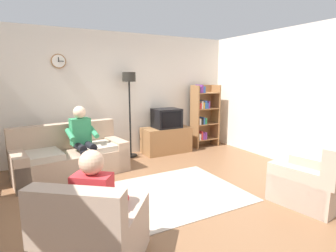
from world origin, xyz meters
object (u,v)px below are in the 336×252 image
(floor_lamp, at_px, (129,91))
(bookshelf, at_px, (203,115))
(tv, at_px, (167,118))
(armchair_near_window, at_px, (95,238))
(tv_stand, at_px, (166,140))
(armchair_near_bookshelf, at_px, (312,183))
(person_in_left_armchair, at_px, (98,201))
(person_on_couch, at_px, (83,137))
(couch, at_px, (71,158))

(floor_lamp, bearing_deg, bookshelf, -0.81)
(tv, xyz_separation_m, armchair_near_window, (-2.41, -3.08, -0.52))
(tv_stand, bearing_deg, armchair_near_bookshelf, -80.45)
(armchair_near_bookshelf, height_order, person_in_left_armchair, person_in_left_armchair)
(bookshelf, distance_m, person_on_couch, 3.16)
(floor_lamp, relative_size, person_on_couch, 1.49)
(armchair_near_window, distance_m, armchair_near_bookshelf, 2.96)
(tv, bearing_deg, armchair_near_window, -128.00)
(tv_stand, xyz_separation_m, armchair_near_window, (-2.41, -3.11, -0.01))
(couch, relative_size, floor_lamp, 1.08)
(tv, height_order, bookshelf, bookshelf)
(tv, height_order, person_on_couch, person_on_couch)
(bookshelf, xyz_separation_m, person_in_left_armchair, (-3.45, -3.11, -0.19))
(tv, xyz_separation_m, armchair_near_bookshelf, (0.55, -3.24, -0.52))
(bookshelf, xyz_separation_m, armchair_near_window, (-3.50, -3.18, -0.50))
(tv_stand, distance_m, floor_lamp, 1.43)
(armchair_near_window, height_order, person_on_couch, person_on_couch)
(floor_lamp, bearing_deg, person_in_left_armchair, -115.68)
(couch, distance_m, bookshelf, 3.38)
(couch, xyz_separation_m, person_on_couch, (0.21, -0.11, 0.39))
(couch, relative_size, tv_stand, 1.82)
(bookshelf, height_order, person_on_couch, bookshelf)
(armchair_near_bookshelf, bearing_deg, tv_stand, 99.55)
(tv_stand, height_order, person_in_left_armchair, person_in_left_armchair)
(person_on_couch, relative_size, person_in_left_armchair, 1.11)
(armchair_near_bookshelf, height_order, person_on_couch, person_on_couch)
(couch, xyz_separation_m, person_in_left_armchair, (-0.15, -2.57, 0.29))
(armchair_near_window, bearing_deg, floor_lamp, 64.02)
(floor_lamp, bearing_deg, armchair_near_window, -115.98)
(couch, relative_size, person_in_left_armchair, 1.79)
(armchair_near_window, height_order, person_in_left_armchair, person_in_left_armchair)
(armchair_near_window, xyz_separation_m, person_on_couch, (0.41, 2.53, 0.41))
(tv, relative_size, armchair_near_window, 0.51)
(tv_stand, xyz_separation_m, tv, (0.00, -0.02, 0.52))
(floor_lamp, height_order, person_on_couch, floor_lamp)
(armchair_near_bookshelf, bearing_deg, bookshelf, 80.69)
(floor_lamp, distance_m, armchair_near_bookshelf, 3.82)
(tv_stand, distance_m, person_on_couch, 2.12)
(tv, bearing_deg, armchair_near_bookshelf, -80.37)
(tv_stand, height_order, armchair_near_window, armchair_near_window)
(tv_stand, relative_size, floor_lamp, 0.59)
(tv, relative_size, person_on_couch, 0.48)
(bookshelf, bearing_deg, person_in_left_armchair, -138.00)
(tv, bearing_deg, person_in_left_armchair, -128.01)
(floor_lamp, bearing_deg, tv, -8.30)
(bookshelf, bearing_deg, armchair_near_window, -137.81)
(couch, bearing_deg, person_in_left_armchair, -93.30)
(armchair_near_bookshelf, xyz_separation_m, person_on_couch, (-2.55, 2.69, 0.41))
(couch, bearing_deg, floor_lamp, 22.67)
(armchair_near_bookshelf, bearing_deg, floor_lamp, 112.53)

